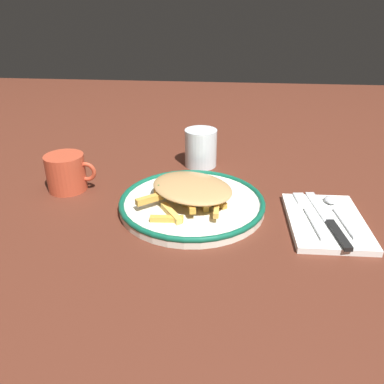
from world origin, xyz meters
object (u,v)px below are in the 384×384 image
object	(u,v)px
coffee_mug	(67,173)
spoon	(336,209)
plate	(192,203)
knife	(330,223)
fries_heap	(191,189)
water_glass	(201,148)
fork	(309,214)
napkin	(326,222)

from	to	relation	value
coffee_mug	spoon	bearing A→B (deg)	-6.43
plate	knife	world-z (taller)	plate
coffee_mug	fries_heap	bearing A→B (deg)	-11.79
fries_heap	spoon	size ratio (longest dim) A/B	1.44
spoon	water_glass	distance (m)	0.36
fries_heap	water_glass	size ratio (longest dim) A/B	2.38
fries_heap	coffee_mug	bearing A→B (deg)	168.21
fork	knife	xyz separation A→B (m)	(0.03, -0.03, 0.00)
napkin	coffee_mug	bearing A→B (deg)	169.68
napkin	fork	size ratio (longest dim) A/B	1.12
fries_heap	fork	bearing A→B (deg)	-6.85
knife	spoon	xyz separation A→B (m)	(0.02, 0.05, 0.00)
fork	water_glass	size ratio (longest dim) A/B	1.90
plate	fork	distance (m)	0.23
plate	fries_heap	xyz separation A→B (m)	(-0.00, 0.00, 0.03)
plate	water_glass	xyz separation A→B (m)	(0.00, 0.23, 0.03)
fork	plate	bearing A→B (deg)	173.38
plate	napkin	world-z (taller)	plate
fries_heap	fork	xyz separation A→B (m)	(0.23, -0.03, -0.03)
water_glass	coffee_mug	bearing A→B (deg)	-149.52
fries_heap	knife	size ratio (longest dim) A/B	1.05
knife	coffee_mug	bearing A→B (deg)	167.82
napkin	water_glass	world-z (taller)	water_glass
spoon	water_glass	xyz separation A→B (m)	(-0.28, 0.23, 0.03)
fork	water_glass	distance (m)	0.34
fries_heap	coffee_mug	world-z (taller)	coffee_mug
plate	spoon	size ratio (longest dim) A/B	1.92
spoon	coffee_mug	world-z (taller)	coffee_mug
fries_heap	knife	world-z (taller)	fries_heap
plate	water_glass	world-z (taller)	water_glass
plate	knife	distance (m)	0.27
fork	spoon	world-z (taller)	spoon
plate	fork	world-z (taller)	plate
napkin	spoon	xyz separation A→B (m)	(0.02, 0.03, 0.01)
knife	water_glass	distance (m)	0.39
plate	fork	xyz separation A→B (m)	(0.23, -0.03, 0.00)
fries_heap	water_glass	distance (m)	0.22
fries_heap	knife	xyz separation A→B (m)	(0.26, -0.06, -0.03)
napkin	spoon	bearing A→B (deg)	55.29
fries_heap	spoon	distance (m)	0.28
fries_heap	water_glass	bearing A→B (deg)	89.35
napkin	knife	bearing A→B (deg)	-82.30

